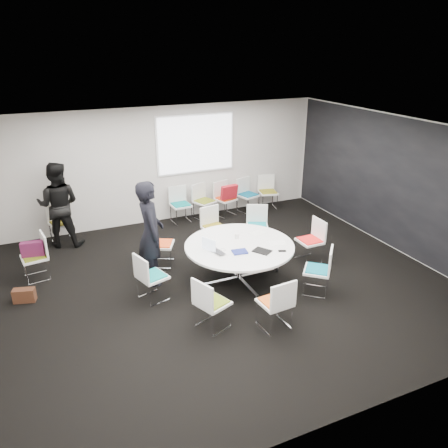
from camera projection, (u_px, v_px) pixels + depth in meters
name	position (u px, v px, depth m)	size (l,w,h in m)	color
room_shell	(228.00, 212.00, 7.64)	(8.08, 7.08, 2.88)	black
conference_table	(239.00, 255.00, 8.05)	(2.00, 2.00, 0.73)	silver
projection_screen	(196.00, 144.00, 10.65)	(1.90, 0.03, 1.35)	white
chair_ring_a	(310.00, 248.00, 8.86)	(0.46, 0.47, 0.88)	silver
chair_ring_b	(257.00, 233.00, 9.55)	(0.60, 0.60, 0.88)	silver
chair_ring_c	(214.00, 235.00, 9.48)	(0.53, 0.52, 0.88)	silver
chair_ring_d	(162.00, 252.00, 8.71)	(0.61, 0.61, 0.88)	silver
chair_ring_e	(152.00, 285.00, 7.51)	(0.57, 0.57, 0.88)	silver
chair_ring_f	(212.00, 312.00, 6.76)	(0.59, 0.59, 0.88)	silver
chair_ring_g	(275.00, 312.00, 6.77)	(0.49, 0.48, 0.88)	silver
chair_ring_h	(317.00, 279.00, 7.72)	(0.64, 0.64, 0.88)	silver
chair_back_a	(181.00, 211.00, 10.80)	(0.49, 0.48, 0.88)	silver
chair_back_b	(204.00, 208.00, 11.03)	(0.59, 0.59, 0.88)	silver
chair_back_c	(225.00, 205.00, 11.21)	(0.57, 0.56, 0.88)	silver
chair_back_d	(248.00, 201.00, 11.49)	(0.57, 0.56, 0.88)	silver
chair_back_e	(268.00, 198.00, 11.71)	(0.54, 0.53, 0.88)	silver
chair_spare_left	(37.00, 265.00, 8.19)	(0.51, 0.52, 0.88)	silver
chair_person_back	(62.00, 230.00, 9.72)	(0.56, 0.55, 0.88)	silver
person_main	(151.00, 233.00, 7.83)	(0.71, 0.47, 1.95)	black
person_back	(59.00, 205.00, 9.33)	(0.91, 0.71, 1.86)	black
laptop	(220.00, 251.00, 7.68)	(0.33, 0.21, 0.03)	#333338
laptop_lid	(209.00, 245.00, 7.66)	(0.30, 0.02, 0.22)	silver
notebook_black	(262.00, 251.00, 7.70)	(0.22, 0.30, 0.02)	black
tablet_folio	(240.00, 252.00, 7.67)	(0.26, 0.20, 0.03)	navy
papers_right	(258.00, 233.00, 8.44)	(0.30, 0.21, 0.00)	silver
papers_front	(277.00, 243.00, 8.03)	(0.30, 0.21, 0.00)	white
cup	(237.00, 236.00, 8.21)	(0.08, 0.08, 0.09)	white
phone	(282.00, 251.00, 7.71)	(0.14, 0.07, 0.01)	black
maroon_bag	(33.00, 249.00, 8.05)	(0.40, 0.14, 0.28)	#531638
brown_bag	(24.00, 295.00, 7.51)	(0.36, 0.16, 0.24)	#3E2114
red_jacket	(229.00, 192.00, 10.86)	(0.44, 0.10, 0.35)	#A6141F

